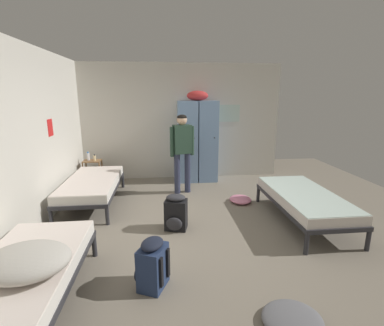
{
  "coord_description": "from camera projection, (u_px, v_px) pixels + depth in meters",
  "views": [
    {
      "loc": [
        -0.45,
        -3.97,
        1.99
      ],
      "look_at": [
        0.0,
        0.27,
        0.95
      ],
      "focal_mm": 26.39,
      "sensor_mm": 36.0,
      "label": 1
    }
  ],
  "objects": [
    {
      "name": "clothes_pile_pink",
      "position": [
        240.0,
        199.0,
        5.34
      ],
      "size": [
        0.41,
        0.45,
        0.11
      ],
      "color": "pink",
      "rests_on": "ground_plane"
    },
    {
      "name": "room_backdrop",
      "position": [
        118.0,
        131.0,
        5.14
      ],
      "size": [
        4.73,
        5.51,
        2.7
      ],
      "color": "beige",
      "rests_on": "ground_plane"
    },
    {
      "name": "lotion_bottle",
      "position": [
        95.0,
        158.0,
        6.18
      ],
      "size": [
        0.05,
        0.05,
        0.15
      ],
      "color": "beige",
      "rests_on": "shelf_unit"
    },
    {
      "name": "bed_left_rear",
      "position": [
        92.0,
        184.0,
        5.18
      ],
      "size": [
        0.9,
        1.9,
        0.49
      ],
      "color": "#28282D",
      "rests_on": "ground_plane"
    },
    {
      "name": "person_traveler",
      "position": [
        182.0,
        147.0,
        5.66
      ],
      "size": [
        0.49,
        0.29,
        1.61
      ],
      "color": "#2D334C",
      "rests_on": "ground_plane"
    },
    {
      "name": "water_bottle",
      "position": [
        88.0,
        156.0,
        6.21
      ],
      "size": [
        0.06,
        0.06,
        0.19
      ],
      "color": "white",
      "rests_on": "shelf_unit"
    },
    {
      "name": "bedding_heap",
      "position": [
        27.0,
        261.0,
        2.4
      ],
      "size": [
        0.72,
        0.6,
        0.24
      ],
      "color": "#B7B2A8",
      "rests_on": "bed_left_front"
    },
    {
      "name": "locker_bank",
      "position": [
        197.0,
        140.0,
        6.52
      ],
      "size": [
        0.9,
        0.55,
        2.07
      ],
      "color": "#7A9ECC",
      "rests_on": "ground_plane"
    },
    {
      "name": "shelf_unit",
      "position": [
        93.0,
        170.0,
        6.28
      ],
      "size": [
        0.38,
        0.3,
        0.57
      ],
      "color": "brown",
      "rests_on": "ground_plane"
    },
    {
      "name": "backpack_navy",
      "position": [
        152.0,
        264.0,
        2.95
      ],
      "size": [
        0.4,
        0.39,
        0.55
      ],
      "color": "navy",
      "rests_on": "ground_plane"
    },
    {
      "name": "ground_plane",
      "position": [
        194.0,
        227.0,
        4.35
      ],
      "size": [
        8.72,
        8.72,
        0.0
      ],
      "primitive_type": "plane",
      "color": "gray"
    },
    {
      "name": "backpack_black",
      "position": [
        176.0,
        213.0,
        4.23
      ],
      "size": [
        0.37,
        0.38,
        0.55
      ],
      "color": "black",
      "rests_on": "ground_plane"
    },
    {
      "name": "bed_right",
      "position": [
        304.0,
        199.0,
        4.45
      ],
      "size": [
        0.9,
        1.9,
        0.49
      ],
      "color": "#28282D",
      "rests_on": "ground_plane"
    },
    {
      "name": "bed_left_front",
      "position": [
        21.0,
        277.0,
        2.55
      ],
      "size": [
        0.9,
        1.9,
        0.49
      ],
      "color": "#28282D",
      "rests_on": "ground_plane"
    },
    {
      "name": "clothes_pile_grey",
      "position": [
        292.0,
        319.0,
        2.5
      ],
      "size": [
        0.54,
        0.5,
        0.1
      ],
      "color": "slate",
      "rests_on": "ground_plane"
    }
  ]
}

